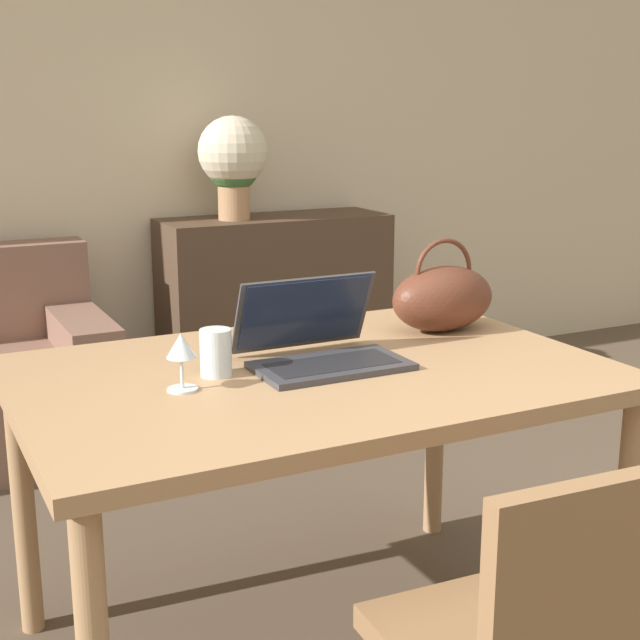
{
  "coord_description": "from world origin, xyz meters",
  "views": [
    {
      "loc": [
        -1.05,
        -1.12,
        1.4
      ],
      "look_at": [
        -0.11,
        0.76,
        0.89
      ],
      "focal_mm": 50.0,
      "sensor_mm": 36.0,
      "label": 1
    }
  ],
  "objects_px": {
    "handbag": "(443,297)",
    "flower_vase": "(233,159)",
    "laptop": "(318,340)",
    "drinking_glass": "(216,353)",
    "wine_glass": "(181,350)"
  },
  "relations": [
    {
      "from": "drinking_glass",
      "to": "handbag",
      "type": "relative_size",
      "value": 0.36
    },
    {
      "from": "laptop",
      "to": "handbag",
      "type": "distance_m",
      "value": 0.48
    },
    {
      "from": "wine_glass",
      "to": "handbag",
      "type": "xyz_separation_m",
      "value": [
        0.83,
        0.19,
        0.0
      ]
    },
    {
      "from": "laptop",
      "to": "wine_glass",
      "type": "xyz_separation_m",
      "value": [
        -0.38,
        -0.07,
        0.04
      ]
    },
    {
      "from": "drinking_glass",
      "to": "flower_vase",
      "type": "relative_size",
      "value": 0.24
    },
    {
      "from": "drinking_glass",
      "to": "flower_vase",
      "type": "distance_m",
      "value": 2.14
    },
    {
      "from": "flower_vase",
      "to": "wine_glass",
      "type": "bearing_deg",
      "value": -114.32
    },
    {
      "from": "wine_glass",
      "to": "handbag",
      "type": "bearing_deg",
      "value": 13.13
    },
    {
      "from": "laptop",
      "to": "flower_vase",
      "type": "distance_m",
      "value": 2.06
    },
    {
      "from": "handbag",
      "to": "flower_vase",
      "type": "bearing_deg",
      "value": 87.47
    },
    {
      "from": "laptop",
      "to": "handbag",
      "type": "height_order",
      "value": "handbag"
    },
    {
      "from": "flower_vase",
      "to": "laptop",
      "type": "bearing_deg",
      "value": -105.39
    },
    {
      "from": "flower_vase",
      "to": "handbag",
      "type": "bearing_deg",
      "value": -92.53
    },
    {
      "from": "laptop",
      "to": "flower_vase",
      "type": "relative_size",
      "value": 0.79
    },
    {
      "from": "laptop",
      "to": "flower_vase",
      "type": "height_order",
      "value": "flower_vase"
    }
  ]
}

